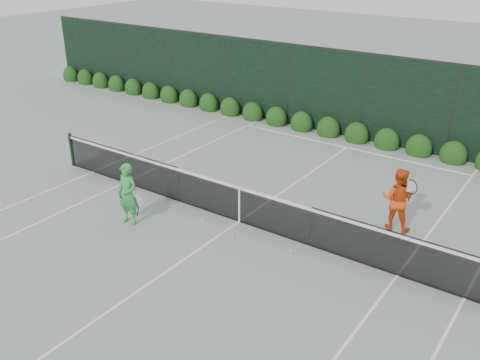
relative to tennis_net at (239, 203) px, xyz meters
The scene contains 8 objects.
ground 0.53m from the tennis_net, ahead, with size 80.00×80.00×0.00m, color gray.
tennis_net is the anchor object (origin of this frame).
player_woman 2.74m from the tennis_net, 143.63° to the right, with size 0.65×0.42×1.59m.
player_man 3.86m from the tennis_net, 30.07° to the left, with size 0.93×0.71×1.60m.
court_lines 0.53m from the tennis_net, ahead, with size 11.03×23.83×0.01m.
windscreen_fence 2.88m from the tennis_net, 89.49° to the right, with size 32.00×21.07×3.06m.
hedge_row 7.16m from the tennis_net, 89.80° to the left, with size 31.66×0.65×0.94m.
tennis_balls 0.99m from the tennis_net, 20.44° to the right, with size 2.61×1.22×0.07m.
Camera 1 is at (6.83, -9.70, 6.54)m, focal length 40.00 mm.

